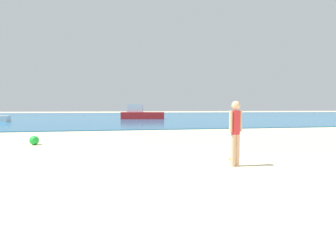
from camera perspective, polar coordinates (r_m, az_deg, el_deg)
The scene contains 6 objects.
ground at distance 3.32m, azimuth 11.87°, elevation -23.93°, with size 200.00×200.00×0.00m, color beige.
water at distance 48.49m, azimuth -9.83°, elevation 2.04°, with size 160.00×60.00×0.06m, color #1E6B9E.
person_standing at distance 7.39m, azimuth 13.77°, elevation -0.66°, with size 0.38×0.23×1.71m.
frisbee at distance 8.41m, azimuth 13.34°, elevation -6.71°, with size 0.26×0.26×0.03m, color orange.
boat_far at distance 35.31m, azimuth -5.57°, elevation 2.49°, with size 5.62×2.62×1.84m.
beach_ball at distance 12.61m, azimuth -25.89°, elevation -2.68°, with size 0.37×0.37×0.37m, color green.
Camera 1 is at (-1.17, -2.69, 1.54)m, focal length 29.54 mm.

